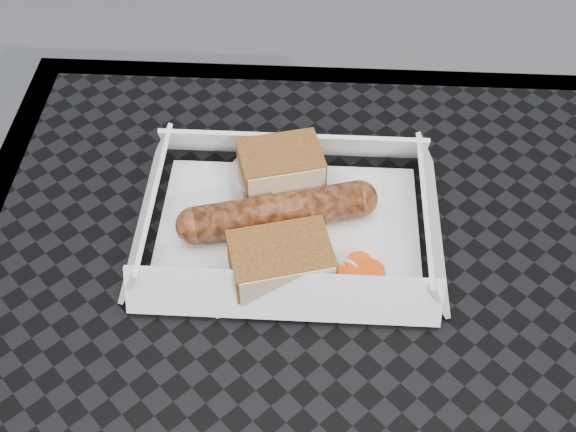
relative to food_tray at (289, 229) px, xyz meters
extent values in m
cube|color=black|center=(0.12, 0.21, -0.02)|extent=(0.80, 0.03, 0.03)
cylinder|color=black|center=(-0.23, 0.18, -0.38)|extent=(0.03, 0.03, 0.73)
cube|color=white|center=(0.00, 0.00, 0.00)|extent=(0.22, 0.15, 0.00)
cylinder|color=brown|center=(-0.01, 0.00, 0.02)|extent=(0.14, 0.07, 0.03)
sphere|color=brown|center=(0.06, 0.02, 0.02)|extent=(0.03, 0.03, 0.03)
sphere|color=brown|center=(-0.08, -0.02, 0.02)|extent=(0.03, 0.03, 0.03)
cube|color=brown|center=(-0.01, 0.05, 0.02)|extent=(0.08, 0.07, 0.04)
cube|color=brown|center=(0.00, -0.05, 0.02)|extent=(0.09, 0.07, 0.04)
cylinder|color=#FD4B0B|center=(0.05, -0.05, 0.00)|extent=(0.02, 0.02, 0.00)
torus|color=white|center=(0.06, -0.05, 0.00)|extent=(0.02, 0.02, 0.00)
cube|color=#B2D17F|center=(0.06, -0.04, 0.00)|extent=(0.02, 0.02, 0.00)
cube|color=white|center=(-0.01, -0.02, 0.00)|extent=(0.15, 0.15, 0.00)
cylinder|color=maroon|center=(0.00, 0.03, 0.01)|extent=(0.05, 0.05, 0.03)
cylinder|color=silver|center=(-0.03, 0.04, 0.01)|extent=(0.05, 0.05, 0.03)
camera|label=1|loc=(0.02, -0.39, 0.47)|focal=45.00mm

